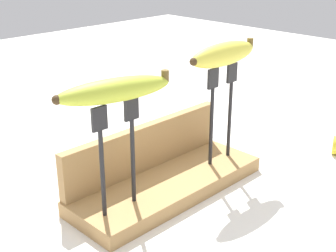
{
  "coord_description": "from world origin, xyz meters",
  "views": [
    {
      "loc": [
        -0.53,
        -0.53,
        0.43
      ],
      "look_at": [
        0.0,
        0.0,
        0.13
      ],
      "focal_mm": 50.39,
      "sensor_mm": 36.0,
      "label": 1
    }
  ],
  "objects_px": {
    "fork_stand_left": "(117,146)",
    "fork_stand_right": "(221,105)",
    "banana_raised_left": "(115,90)",
    "banana_raised_right": "(224,54)"
  },
  "relations": [
    {
      "from": "fork_stand_left",
      "to": "fork_stand_right",
      "type": "xyz_separation_m",
      "value": [
        0.25,
        0.0,
        0.0
      ]
    },
    {
      "from": "banana_raised_right",
      "to": "banana_raised_left",
      "type": "bearing_deg",
      "value": 180.0
    },
    {
      "from": "fork_stand_left",
      "to": "fork_stand_right",
      "type": "distance_m",
      "value": 0.25
    },
    {
      "from": "fork_stand_right",
      "to": "banana_raised_left",
      "type": "distance_m",
      "value": 0.26
    },
    {
      "from": "fork_stand_left",
      "to": "fork_stand_right",
      "type": "relative_size",
      "value": 0.96
    },
    {
      "from": "fork_stand_right",
      "to": "banana_raised_right",
      "type": "distance_m",
      "value": 0.1
    },
    {
      "from": "fork_stand_left",
      "to": "fork_stand_right",
      "type": "height_order",
      "value": "fork_stand_right"
    },
    {
      "from": "fork_stand_left",
      "to": "banana_raised_right",
      "type": "xyz_separation_m",
      "value": [
        0.25,
        0.0,
        0.1
      ]
    },
    {
      "from": "fork_stand_right",
      "to": "fork_stand_left",
      "type": "bearing_deg",
      "value": 180.0
    },
    {
      "from": "fork_stand_left",
      "to": "banana_raised_left",
      "type": "height_order",
      "value": "banana_raised_left"
    }
  ]
}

